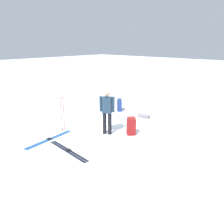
# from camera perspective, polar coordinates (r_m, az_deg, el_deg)

# --- Properties ---
(ground_plane) EXTENTS (80.00, 80.00, 0.00)m
(ground_plane) POSITION_cam_1_polar(r_m,az_deg,el_deg) (9.02, 0.00, -4.24)
(ground_plane) COLOR white
(skier_standing) EXTENTS (0.36, 0.51, 1.70)m
(skier_standing) POSITION_cam_1_polar(r_m,az_deg,el_deg) (8.18, -1.28, 0.53)
(skier_standing) COLOR black
(skier_standing) RESTS_ON ground_plane
(ski_pair_near) EXTENTS (1.97, 0.37, 0.05)m
(ski_pair_near) POSITION_cam_1_polar(r_m,az_deg,el_deg) (8.32, -15.84, -6.81)
(ski_pair_near) COLOR #2A5CA9
(ski_pair_near) RESTS_ON ground_plane
(ski_pair_far) EXTENTS (0.30, 1.95, 0.05)m
(ski_pair_far) POSITION_cam_1_polar(r_m,az_deg,el_deg) (7.36, -11.25, -9.78)
(ski_pair_far) COLOR black
(ski_pair_far) RESTS_ON ground_plane
(backpack_large_dark) EXTENTS (0.40, 0.40, 0.62)m
(backpack_large_dark) POSITION_cam_1_polar(r_m,az_deg,el_deg) (11.21, 1.92, 1.79)
(backpack_large_dark) COLOR navy
(backpack_large_dark) RESTS_ON ground_plane
(backpack_bright) EXTENTS (0.40, 0.40, 0.69)m
(backpack_bright) POSITION_cam_1_polar(r_m,az_deg,el_deg) (8.34, 4.98, -3.66)
(backpack_bright) COLOR maroon
(backpack_bright) RESTS_ON ground_plane
(ski_poles_planted_near) EXTENTS (0.23, 0.12, 1.34)m
(ski_poles_planted_near) POSITION_cam_1_polar(r_m,az_deg,el_deg) (8.82, -12.68, -0.07)
(ski_poles_planted_near) COLOR maroon
(ski_poles_planted_near) RESTS_ON ground_plane
(sleeping_mat_rolled) EXTENTS (0.27, 0.57, 0.18)m
(sleeping_mat_rolled) POSITION_cam_1_polar(r_m,az_deg,el_deg) (10.35, 8.17, -0.97)
(sleeping_mat_rolled) COLOR gray
(sleeping_mat_rolled) RESTS_ON ground_plane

